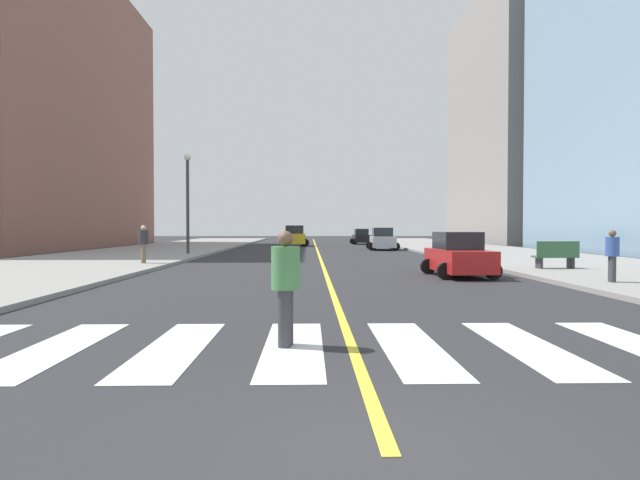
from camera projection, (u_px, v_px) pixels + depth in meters
name	position (u px, v px, depth m)	size (l,w,h in m)	color
ground_plane	(392.00, 458.00, 4.35)	(220.00, 220.00, 0.00)	#28282B
sidewalk_kerb_east	(594.00, 266.00, 24.58)	(10.00, 120.00, 0.15)	gray
sidewalk_kerb_west	(49.00, 267.00, 24.09)	(10.00, 120.00, 0.15)	gray
crosswalk_paint	(352.00, 347.00, 8.35)	(13.50, 4.00, 0.01)	silver
lane_divider_paint	(317.00, 250.00, 44.33)	(0.16, 80.00, 0.01)	yellow
parking_garage_concrete	(546.00, 122.00, 66.16)	(18.00, 24.00, 29.35)	gray
low_rise_brick_west	(12.00, 107.00, 48.42)	(16.00, 32.00, 25.15)	brown
car_yellow_nearest	(294.00, 236.00, 53.31)	(2.91, 4.57, 2.02)	gold
car_red_second	(459.00, 256.00, 20.34)	(2.43, 3.80, 1.67)	red
car_black_third	(361.00, 237.00, 59.26)	(2.38, 3.78, 1.68)	black
car_silver_fourth	(382.00, 240.00, 44.18)	(2.63, 4.12, 1.81)	#B7B7BC
park_bench	(556.00, 255.00, 22.35)	(1.83, 0.66, 1.12)	#33603D
pedestrian_crossing	(286.00, 283.00, 8.38)	(0.44, 0.44, 1.79)	#38383D
pedestrian_waiting_east	(612.00, 253.00, 16.80)	(0.40, 0.40, 1.61)	#38383D
pedestrian_walking_west	(143.00, 242.00, 25.67)	(0.44, 0.44, 1.78)	brown
street_lamp	(188.00, 194.00, 35.06)	(0.44, 0.44, 6.42)	#38383D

